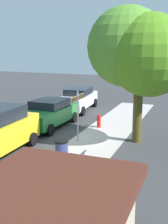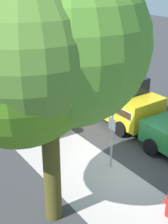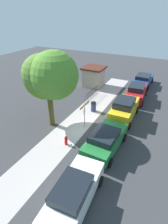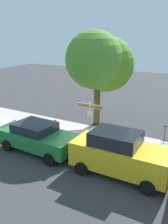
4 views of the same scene
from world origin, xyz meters
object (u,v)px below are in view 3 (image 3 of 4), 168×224
at_px(car_green, 105,140).
at_px(fire_hydrant, 66,140).
at_px(shade_tree, 48,76).
at_px(car_white, 74,192).
at_px(street_sign, 85,109).
at_px(car_yellow, 124,109).
at_px(car_blue, 143,80).
at_px(car_red, 137,92).
at_px(utility_shed, 94,76).
at_px(trash_bin, 93,107).

xyz_separation_m(car_green, fire_hydrant, (-0.90, 2.81, -0.44)).
bearing_deg(shade_tree, car_green, -101.20).
bearing_deg(shade_tree, car_white, -136.43).
distance_m(street_sign, shade_tree, 3.99).
distance_m(car_yellow, car_blue, 9.60).
bearing_deg(car_white, fire_hydrant, 33.47).
xyz_separation_m(street_sign, car_white, (-6.63, -2.75, -0.97)).
relative_size(car_green, car_yellow, 1.00).
relative_size(car_green, fire_hydrant, 5.78).
relative_size(car_yellow, car_red, 0.94).
bearing_deg(car_blue, car_white, -178.29).
height_order(shade_tree, utility_shed, shade_tree).
distance_m(street_sign, car_white, 7.25).
height_order(utility_shed, fire_hydrant, utility_shed).
relative_size(street_sign, car_green, 0.58).
distance_m(street_sign, car_red, 8.27).
distance_m(shade_tree, car_white, 8.91).
bearing_deg(car_blue, shade_tree, 159.08).
bearing_deg(trash_bin, utility_shed, 24.21).
bearing_deg(street_sign, utility_shed, 19.82).
distance_m(car_white, fire_hydrant, 4.91).
height_order(car_white, car_green, car_white).
height_order(car_white, car_blue, car_white).
height_order(car_red, car_blue, car_red).
relative_size(car_yellow, fire_hydrant, 5.78).
relative_size(car_green, utility_shed, 1.62).
height_order(shade_tree, car_white, shade_tree).
bearing_deg(utility_shed, trash_bin, -155.79).
relative_size(car_green, car_blue, 0.95).
height_order(street_sign, trash_bin, street_sign).
xyz_separation_m(car_red, trash_bin, (-4.79, 3.19, -0.43)).
xyz_separation_m(street_sign, shade_tree, (-0.75, 2.85, 2.68)).
bearing_deg(car_red, shade_tree, 143.49).
bearing_deg(shade_tree, trash_bin, -32.22).
relative_size(car_white, trash_bin, 4.78).
xyz_separation_m(car_yellow, trash_bin, (0.01, 3.13, -0.54)).
xyz_separation_m(car_green, trash_bin, (4.81, 3.11, -0.33)).
bearing_deg(car_blue, street_sign, 169.71).
bearing_deg(street_sign, car_green, -125.04).
height_order(car_yellow, utility_shed, utility_shed).
bearing_deg(fire_hydrant, car_green, -72.28).
xyz_separation_m(car_white, trash_bin, (9.61, 3.25, -0.33)).
bearing_deg(car_red, street_sign, 157.43).
distance_m(street_sign, car_blue, 12.85).
relative_size(utility_shed, fire_hydrant, 3.58).
distance_m(car_blue, trash_bin, 10.05).
distance_m(car_green, fire_hydrant, 2.98).
height_order(shade_tree, fire_hydrant, shade_tree).
bearing_deg(fire_hydrant, shade_tree, 53.25).
distance_m(car_white, car_yellow, 9.61).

